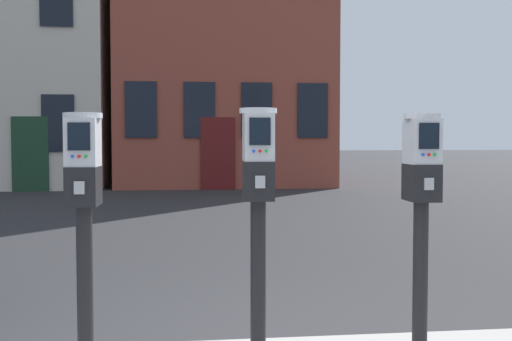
% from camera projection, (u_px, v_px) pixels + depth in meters
% --- Properties ---
extents(parking_meter_near_kerb, '(0.22, 0.26, 1.46)m').
position_uv_depth(parking_meter_near_kerb, '(84.00, 194.00, 3.55)').
color(parking_meter_near_kerb, black).
rests_on(parking_meter_near_kerb, sidewalk_slab).
extents(parking_meter_twin_adjacent, '(0.22, 0.26, 1.49)m').
position_uv_depth(parking_meter_twin_adjacent, '(258.00, 189.00, 3.67)').
color(parking_meter_twin_adjacent, black).
rests_on(parking_meter_twin_adjacent, sidewalk_slab).
extents(parking_meter_end_of_row, '(0.22, 0.26, 1.47)m').
position_uv_depth(parking_meter_end_of_row, '(421.00, 190.00, 3.79)').
color(parking_meter_end_of_row, black).
rests_on(parking_meter_end_of_row, sidewalk_slab).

